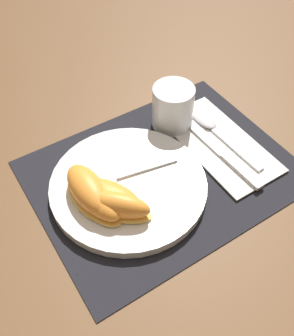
{
  "coord_description": "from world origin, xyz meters",
  "views": [
    {
      "loc": [
        -0.26,
        -0.35,
        0.52
      ],
      "look_at": [
        -0.03,
        0.01,
        0.02
      ],
      "focal_mm": 42.0,
      "sensor_mm": 36.0,
      "label": 1
    }
  ],
  "objects": [
    {
      "name": "plate",
      "position": [
        -0.07,
        0.0,
        0.01
      ],
      "size": [
        0.26,
        0.26,
        0.02
      ],
      "color": "white",
      "rests_on": "placemat"
    },
    {
      "name": "placemat",
      "position": [
        0.0,
        0.0,
        0.0
      ],
      "size": [
        0.44,
        0.33,
        0.0
      ],
      "color": "black",
      "rests_on": "ground_plane"
    },
    {
      "name": "citrus_wedge_0",
      "position": [
        -0.14,
        0.01,
        0.04
      ],
      "size": [
        0.06,
        0.11,
        0.04
      ],
      "color": "#F7C656",
      "rests_on": "plate"
    },
    {
      "name": "juice_glass",
      "position": [
        0.08,
        0.09,
        0.04
      ],
      "size": [
        0.08,
        0.08,
        0.08
      ],
      "color": "silver",
      "rests_on": "placemat"
    },
    {
      "name": "ground_plane",
      "position": [
        0.0,
        0.0,
        0.0
      ],
      "size": [
        3.0,
        3.0,
        0.0
      ],
      "primitive_type": "plane",
      "color": "brown"
    },
    {
      "name": "citrus_wedge_2",
      "position": [
        -0.12,
        -0.02,
        0.04
      ],
      "size": [
        0.11,
        0.13,
        0.04
      ],
      "color": "#F7C656",
      "rests_on": "plate"
    },
    {
      "name": "spoon",
      "position": [
        0.14,
        0.04,
        0.01
      ],
      "size": [
        0.04,
        0.19,
        0.01
      ],
      "color": "silver",
      "rests_on": "napkin"
    },
    {
      "name": "knife",
      "position": [
        0.11,
        -0.01,
        0.01
      ],
      "size": [
        0.02,
        0.23,
        0.01
      ],
      "color": "silver",
      "rests_on": "napkin"
    },
    {
      "name": "napkin",
      "position": [
        0.12,
        -0.0,
        0.01
      ],
      "size": [
        0.12,
        0.23,
        0.0
      ],
      "color": "white",
      "rests_on": "placemat"
    },
    {
      "name": "fork",
      "position": [
        -0.08,
        0.02,
        0.02
      ],
      "size": [
        0.18,
        0.05,
        0.0
      ],
      "color": "silver",
      "rests_on": "plate"
    },
    {
      "name": "citrus_wedge_1",
      "position": [
        -0.13,
        -0.01,
        0.04
      ],
      "size": [
        0.07,
        0.11,
        0.04
      ],
      "color": "#F7C656",
      "rests_on": "plate"
    },
    {
      "name": "citrus_wedge_3",
      "position": [
        -0.11,
        -0.04,
        0.04
      ],
      "size": [
        0.11,
        0.11,
        0.04
      ],
      "color": "#F7C656",
      "rests_on": "plate"
    }
  ]
}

